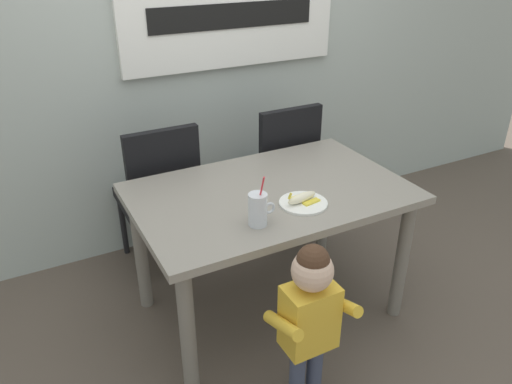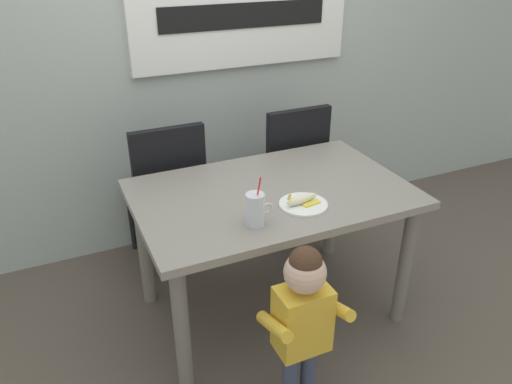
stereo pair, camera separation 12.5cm
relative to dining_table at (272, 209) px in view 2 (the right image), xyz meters
name	(u,v)px [view 2 (the right image)]	position (x,y,z in m)	size (l,w,h in m)	color
ground_plane	(270,308)	(0.00, 0.00, -0.65)	(24.00, 24.00, 0.00)	brown
back_wall	(199,16)	(0.00, 1.04, 0.80)	(6.40, 0.17, 2.90)	#ADB7B2
dining_table	(272,209)	(0.00, 0.00, 0.00)	(1.36, 0.88, 0.76)	gray
dining_chair_left	(167,188)	(-0.38, 0.65, -0.11)	(0.44, 0.44, 0.96)	black
dining_chair_right	(289,166)	(0.43, 0.64, -0.11)	(0.44, 0.44, 0.96)	black
toddler_standing	(303,312)	(-0.16, -0.63, -0.12)	(0.33, 0.24, 0.84)	#3F4760
milk_cup	(255,211)	(-0.21, -0.26, 0.17)	(0.13, 0.09, 0.25)	silver
snack_plate	(303,204)	(0.06, -0.20, 0.11)	(0.23, 0.23, 0.01)	white
peeled_banana	(302,199)	(0.06, -0.19, 0.14)	(0.18, 0.12, 0.07)	#F4EAC6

